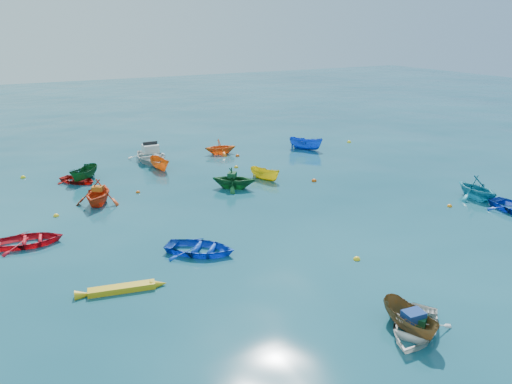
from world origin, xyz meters
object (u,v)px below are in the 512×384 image
kayak_yellow (122,291)px  dinghy_white_near (414,334)px  dinghy_blue_sw (200,253)px  motorboat_white (151,161)px

kayak_yellow → dinghy_white_near: bearing=-121.7°
dinghy_blue_sw → kayak_yellow: dinghy_blue_sw is taller
dinghy_white_near → kayak_yellow: bearing=-165.3°
dinghy_blue_sw → motorboat_white: (2.81, 17.54, 0.00)m
dinghy_blue_sw → dinghy_white_near: 10.65m
kayak_yellow → motorboat_white: bearing=-8.9°
dinghy_white_near → dinghy_blue_sw: bearing=171.3°
dinghy_blue_sw → kayak_yellow: 4.62m
kayak_yellow → dinghy_blue_sw: bearing=-55.2°
kayak_yellow → motorboat_white: size_ratio=0.77×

